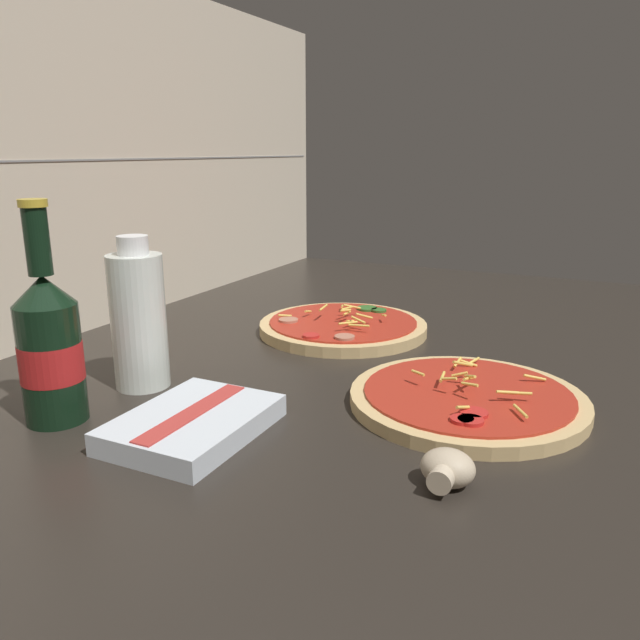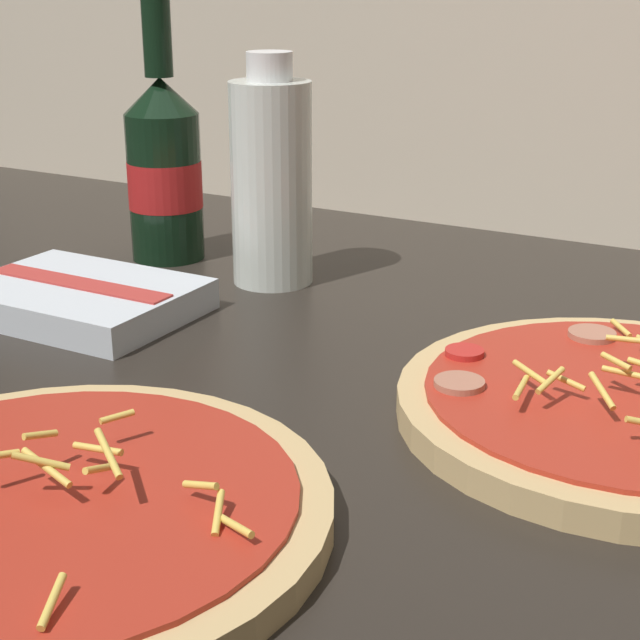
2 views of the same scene
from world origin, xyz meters
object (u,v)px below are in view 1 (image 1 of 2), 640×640
Objects in this scene: oil_bottle at (138,319)px; dish_towel at (193,423)px; beer_bottle at (50,346)px; mushroom_left at (447,469)px; pizza_far at (343,327)px; pizza_near at (467,399)px.

dish_towel is (-8.76, -14.38, -7.58)cm from oil_bottle.
beer_bottle is 12.39cm from oil_bottle.
mushroom_left is at bearing -87.79° from dish_towel.
mushroom_left is (-40.65, -27.83, 0.72)cm from pizza_far.
mushroom_left reaches higher than dish_towel.
beer_bottle reaches higher than dish_towel.
beer_bottle reaches higher than pizza_near.
pizza_far is 36.39cm from oil_bottle.
pizza_far is 1.13× the size of beer_bottle.
dish_towel is (-20.00, 24.36, 0.31)cm from pizza_near.
dish_towel is (-41.69, -1.00, 0.21)cm from pizza_far.
mushroom_left is (-7.72, -41.20, -7.07)cm from oil_bottle.
oil_bottle is at bearing 58.66° from dish_towel.
beer_bottle is (-23.55, 40.23, 7.69)cm from pizza_near.
pizza_far is 41.70cm from dish_towel.
pizza_near is 1.13× the size of beer_bottle.
pizza_near is 5.31× the size of mushroom_left.
mushroom_left is at bearing -172.60° from pizza_near.
pizza_far is 48.21cm from beer_bottle.
pizza_far is at bearing 34.39° from mushroom_left.
pizza_near reaches higher than pizza_far.
pizza_near is 1.58× the size of dish_towel.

